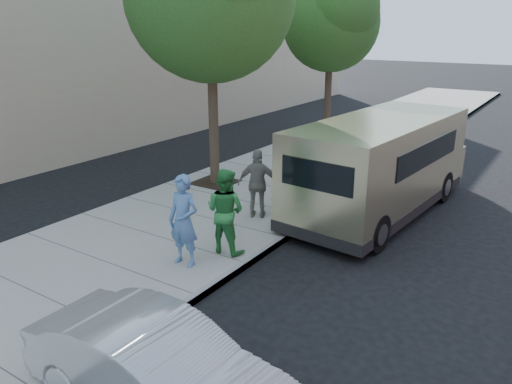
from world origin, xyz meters
TOP-DOWN VIEW (x-y plane):
  - ground at (0.00, 0.00)m, footprint 120.00×120.00m
  - sidewalk at (-1.00, 0.00)m, footprint 5.00×60.00m
  - curb_face at (1.44, 0.00)m, footprint 0.12×60.00m
  - tree_far at (-2.25, 10.00)m, footprint 3.92×3.80m
  - parking_meter at (1.04, 0.93)m, footprint 0.31×0.16m
  - van at (2.56, 3.04)m, footprint 2.76×6.80m
  - sedan at (2.77, -5.26)m, footprint 3.75×1.32m
  - person_officer at (0.51, -2.18)m, footprint 0.69×0.48m
  - person_green_shirt at (0.83, -1.26)m, footprint 0.90×0.72m
  - person_gray_shirt at (1.20, 0.54)m, footprint 0.86×0.59m
  - person_striped_polo at (0.32, 0.75)m, footprint 1.07×0.81m

SIDE VIEW (x-z plane):
  - ground at x=0.00m, z-range 0.00..0.00m
  - sidewalk at x=-1.00m, z-range 0.00..0.15m
  - curb_face at x=1.44m, z-range -0.01..0.15m
  - sedan at x=2.77m, z-range 0.00..1.23m
  - person_striped_polo at x=0.32m, z-range 0.15..1.85m
  - person_gray_shirt at x=1.20m, z-range 0.15..1.86m
  - person_green_shirt at x=0.83m, z-range 0.15..1.93m
  - person_officer at x=0.51m, z-range 0.15..1.97m
  - parking_meter at x=1.04m, z-range 0.48..1.93m
  - van at x=2.56m, z-range 0.07..2.54m
  - tree_far at x=-2.25m, z-range 1.64..8.13m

